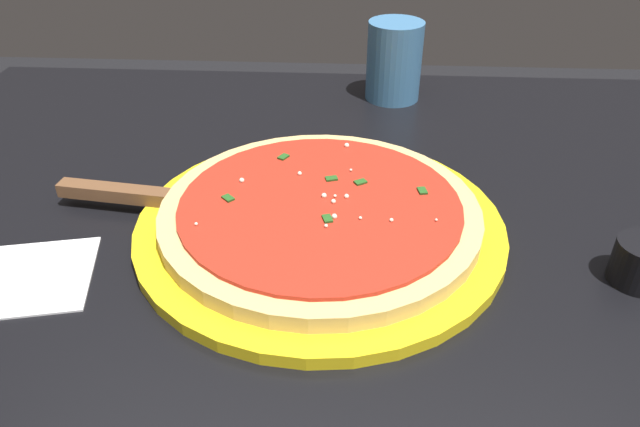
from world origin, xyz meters
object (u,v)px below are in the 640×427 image
Objects in this scene: pizza at (320,212)px; napkin_folded_right at (0,280)px; serving_plate at (320,225)px; cup_tall_drink at (394,61)px; pizza_server at (157,199)px.

napkin_folded_right is (0.27, 0.09, -0.02)m from pizza.
serving_plate is at bearing -161.34° from napkin_folded_right.
pizza_server is at bearing 51.61° from cup_tall_drink.
napkin_folded_right is at bearing 18.66° from serving_plate.
pizza is 1.98× the size of napkin_folded_right.
pizza_server reaches higher than napkin_folded_right.
serving_plate reaches higher than napkin_folded_right.
pizza_server is at bearing -7.27° from serving_plate.
pizza is 1.37× the size of pizza_server.
cup_tall_drink reaches higher than serving_plate.
cup_tall_drink is (-0.08, -0.34, 0.05)m from serving_plate.
pizza_server is (0.17, -0.02, 0.01)m from serving_plate.
pizza reaches higher than pizza_server.
pizza reaches higher than serving_plate.
serving_plate is at bearing 172.73° from pizza_server.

